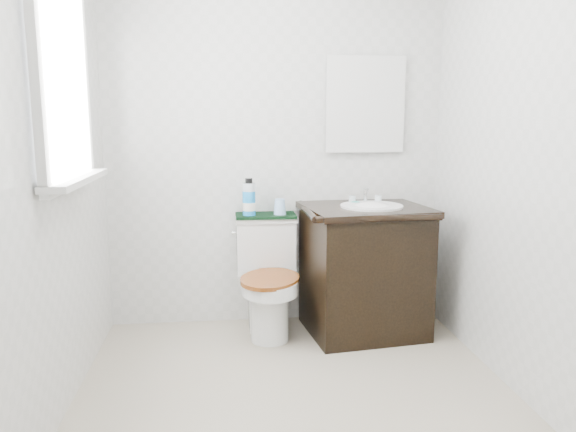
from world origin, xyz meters
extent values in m
plane|color=#AEA18C|center=(0.00, 0.00, 0.00)|extent=(2.40, 2.40, 0.00)
plane|color=silver|center=(0.00, 1.20, 1.20)|extent=(2.40, 0.00, 2.40)
plane|color=silver|center=(0.00, -1.20, 1.20)|extent=(2.40, 0.00, 2.40)
plane|color=silver|center=(-1.10, 0.00, 1.20)|extent=(0.00, 2.40, 2.40)
plane|color=silver|center=(1.10, 0.00, 1.20)|extent=(0.00, 2.40, 2.40)
cube|color=white|center=(-1.07, 0.25, 1.55)|extent=(0.02, 0.70, 0.90)
cube|color=silver|center=(0.59, 1.18, 1.45)|extent=(0.50, 0.02, 0.60)
cylinder|color=white|center=(-0.08, 0.82, 0.18)|extent=(0.23, 0.23, 0.36)
cube|color=white|center=(-0.08, 1.07, 0.18)|extent=(0.23, 0.28, 0.36)
cube|color=white|center=(-0.08, 1.09, 0.53)|extent=(0.38, 0.18, 0.34)
cube|color=white|center=(-0.08, 1.09, 0.72)|extent=(0.40, 0.20, 0.03)
cylinder|color=white|center=(-0.08, 0.78, 0.36)|extent=(0.34, 0.34, 0.08)
cylinder|color=maroon|center=(-0.08, 0.78, 0.41)|extent=(0.45, 0.45, 0.03)
cube|color=black|center=(0.54, 0.90, 0.39)|extent=(0.77, 0.68, 0.78)
cube|color=black|center=(0.54, 0.90, 0.80)|extent=(0.82, 0.72, 0.04)
cylinder|color=white|center=(0.57, 0.87, 0.83)|extent=(0.39, 0.39, 0.01)
ellipsoid|color=white|center=(0.57, 0.87, 0.77)|extent=(0.33, 0.33, 0.17)
cylinder|color=silver|center=(0.57, 1.03, 0.87)|extent=(0.02, 0.02, 0.10)
cube|color=white|center=(0.33, 0.92, 0.14)|extent=(0.23, 0.20, 0.28)
cube|color=white|center=(0.33, 0.92, 0.30)|extent=(0.26, 0.23, 0.03)
cube|color=black|center=(-0.08, 1.09, 0.74)|extent=(0.39, 0.22, 0.02)
cylinder|color=#1981D6|center=(-0.18, 1.06, 0.83)|extent=(0.08, 0.08, 0.15)
cylinder|color=silver|center=(-0.18, 1.06, 0.93)|extent=(0.08, 0.08, 0.05)
cylinder|color=black|center=(-0.18, 1.06, 0.97)|extent=(0.05, 0.05, 0.03)
cone|color=#95C1F4|center=(0.01, 1.07, 0.80)|extent=(0.08, 0.08, 0.10)
ellipsoid|color=#1A7E75|center=(0.49, 1.01, 0.83)|extent=(0.07, 0.05, 0.02)
camera|label=1|loc=(-0.34, -2.48, 1.37)|focal=35.00mm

